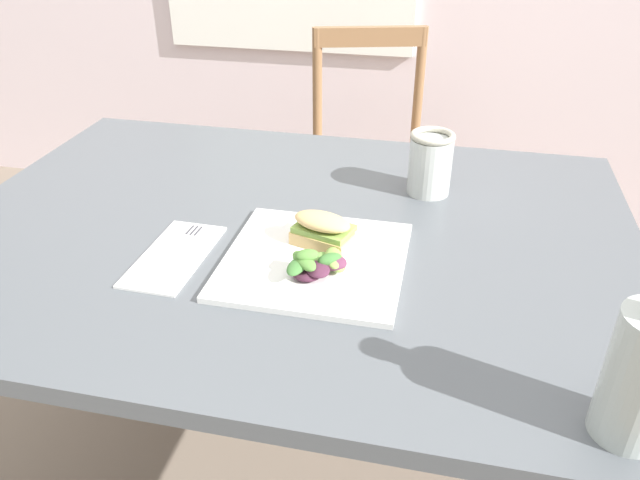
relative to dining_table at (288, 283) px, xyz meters
name	(u,v)px	position (x,y,z in m)	size (l,w,h in m)	color
dining_table	(288,283)	(0.00, 0.00, 0.00)	(1.23, 0.90, 0.74)	#51565B
chair_wooden_far	(370,167)	(0.02, 0.94, -0.17)	(0.49, 0.49, 0.87)	#8E6642
plate_lunch	(315,260)	(0.08, -0.11, 0.13)	(0.29, 0.29, 0.01)	white
sandwich_half_front	(323,229)	(0.08, -0.06, 0.16)	(0.11, 0.09, 0.06)	#DBB270
salad_mixed_greens	(318,264)	(0.09, -0.15, 0.15)	(0.10, 0.10, 0.04)	#4C2338
napkin_folded	(174,256)	(-0.15, -0.14, 0.13)	(0.10, 0.21, 0.00)	white
fork_on_napkin	(179,248)	(-0.15, -0.12, 0.13)	(0.03, 0.19, 0.00)	silver
mason_jar_iced_tea	(430,166)	(0.24, 0.20, 0.18)	(0.09, 0.09, 0.12)	#995623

